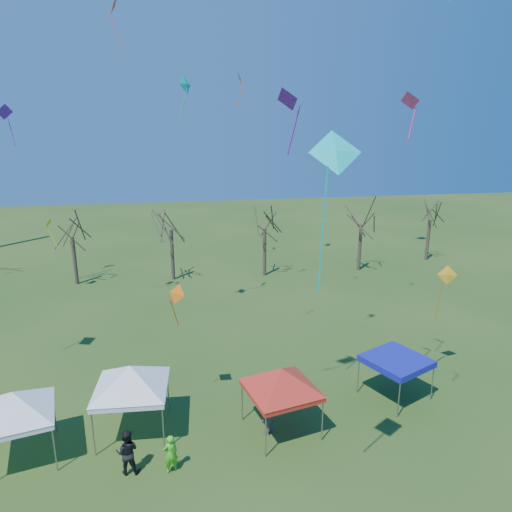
{
  "coord_description": "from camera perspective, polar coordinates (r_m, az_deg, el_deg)",
  "views": [
    {
      "loc": [
        -2.15,
        -15.77,
        13.32
      ],
      "look_at": [
        1.33,
        3.0,
        7.94
      ],
      "focal_mm": 32.0,
      "sensor_mm": 36.0,
      "label": 1
    }
  ],
  "objects": [
    {
      "name": "tent_red",
      "position": [
        20.74,
        3.2,
        -14.38
      ],
      "size": [
        4.01,
        4.01,
        3.62
      ],
      "rotation": [
        0.0,
        0.0,
        0.22
      ],
      "color": "gray",
      "rests_on": "ground"
    },
    {
      "name": "tree_3",
      "position": [
        41.28,
        1.1,
        5.65
      ],
      "size": [
        3.59,
        3.59,
        7.91
      ],
      "color": "#3D2D21",
      "rests_on": "ground"
    },
    {
      "name": "kite_11",
      "position": [
        30.85,
        -8.8,
        20.42
      ],
      "size": [
        1.05,
        1.23,
        2.77
      ],
      "rotation": [
        0.0,
        0.0,
        0.93
      ],
      "color": "#0DCCA5",
      "rests_on": "ground"
    },
    {
      "name": "tent_white_west",
      "position": [
        21.47,
        -28.21,
        -15.24
      ],
      "size": [
        4.02,
        4.02,
        3.63
      ],
      "rotation": [
        0.0,
        0.0,
        0.23
      ],
      "color": "gray",
      "rests_on": "ground"
    },
    {
      "name": "person_green",
      "position": [
        20.06,
        -10.63,
        -23.1
      ],
      "size": [
        0.7,
        0.58,
        1.65
      ],
      "primitive_type": "imported",
      "rotation": [
        0.0,
        0.0,
        3.51
      ],
      "color": "#49D722",
      "rests_on": "ground"
    },
    {
      "name": "tree_1",
      "position": [
        42.0,
        -22.22,
        4.26
      ],
      "size": [
        3.42,
        3.42,
        7.54
      ],
      "color": "#3D2D21",
      "rests_on": "ground"
    },
    {
      "name": "tree_4",
      "position": [
        44.05,
        13.14,
        5.86
      ],
      "size": [
        3.58,
        3.58,
        7.89
      ],
      "color": "#3D2D21",
      "rests_on": "ground"
    },
    {
      "name": "kite_18",
      "position": [
        24.75,
        -2.02,
        21.24
      ],
      "size": [
        0.33,
        0.68,
        1.74
      ],
      "rotation": [
        0.0,
        0.0,
        1.5
      ],
      "color": "#EA5C0C",
      "rests_on": "ground"
    },
    {
      "name": "kite_1",
      "position": [
        21.23,
        -9.91,
        -4.76
      ],
      "size": [
        0.98,
        0.98,
        2.12
      ],
      "rotation": [
        0.0,
        0.0,
        5.5
      ],
      "color": "orange",
      "rests_on": "ground"
    },
    {
      "name": "kite_25",
      "position": [
        19.92,
        18.75,
        17.88
      ],
      "size": [
        0.9,
        1.0,
        1.85
      ],
      "rotation": [
        0.0,
        0.0,
        2.11
      ],
      "color": "#F1357C",
      "rests_on": "ground"
    },
    {
      "name": "person_dark",
      "position": [
        20.29,
        -15.8,
        -22.51
      ],
      "size": [
        1.0,
        0.82,
        1.89
      ],
      "primitive_type": "imported",
      "rotation": [
        0.0,
        0.0,
        3.03
      ],
      "color": "black",
      "rests_on": "ground"
    },
    {
      "name": "kite_5",
      "position": [
        12.16,
        9.87,
        12.55
      ],
      "size": [
        1.48,
        1.09,
        4.5
      ],
      "rotation": [
        0.0,
        0.0,
        6.2
      ],
      "color": "#0ED2CA",
      "rests_on": "ground"
    },
    {
      "name": "tent_white_mid",
      "position": [
        21.26,
        -15.46,
        -13.62
      ],
      "size": [
        4.34,
        4.34,
        3.83
      ],
      "rotation": [
        0.0,
        0.0,
        -0.07
      ],
      "color": "gray",
      "rests_on": "ground"
    },
    {
      "name": "kite_17",
      "position": [
        25.52,
        22.78,
        -2.34
      ],
      "size": [
        1.05,
        0.71,
        3.09
      ],
      "rotation": [
        0.0,
        0.0,
        5.92
      ],
      "color": "orange",
      "rests_on": "ground"
    },
    {
      "name": "tree_5",
      "position": [
        49.77,
        21.09,
        5.93
      ],
      "size": [
        3.39,
        3.39,
        7.46
      ],
      "color": "#3D2D21",
      "rests_on": "ground"
    },
    {
      "name": "person_grey",
      "position": [
        21.61,
        1.74,
        -19.36
      ],
      "size": [
        1.09,
        0.99,
        1.78
      ],
      "primitive_type": "imported",
      "rotation": [
        0.0,
        0.0,
        3.81
      ],
      "color": "slate",
      "rests_on": "ground"
    },
    {
      "name": "kite_2",
      "position": [
        41.46,
        -28.93,
        15.48
      ],
      "size": [
        1.39,
        1.31,
        3.2
      ],
      "rotation": [
        0.0,
        0.0,
        3.85
      ],
      "color": "#691ABB",
      "rests_on": "ground"
    },
    {
      "name": "tree_2",
      "position": [
        40.76,
        -10.7,
        5.55
      ],
      "size": [
        3.71,
        3.71,
        8.18
      ],
      "color": "#3D2D21",
      "rests_on": "ground"
    },
    {
      "name": "kite_27",
      "position": [
        17.89,
        4.04,
        18.92
      ],
      "size": [
        1.12,
        1.22,
        2.45
      ],
      "rotation": [
        0.0,
        0.0,
        2.16
      ],
      "color": "#67169D",
      "rests_on": "ground"
    },
    {
      "name": "kite_24",
      "position": [
        28.61,
        -17.38,
        27.74
      ],
      "size": [
        0.61,
        1.05,
        2.7
      ],
      "rotation": [
        0.0,
        0.0,
        4.74
      ],
      "color": "#FF480D",
      "rests_on": "ground"
    },
    {
      "name": "ground",
      "position": [
        20.75,
        -2.31,
        -24.19
      ],
      "size": [
        140.0,
        140.0,
        0.0
      ],
      "primitive_type": "plane",
      "color": "#294C18",
      "rests_on": "ground"
    },
    {
      "name": "tent_blue",
      "position": [
        24.57,
        17.14,
        -12.44
      ],
      "size": [
        3.65,
        3.65,
        2.17
      ],
      "rotation": [
        0.0,
        0.0,
        0.42
      ],
      "color": "gray",
      "rests_on": "ground"
    },
    {
      "name": "kite_13",
      "position": [
        40.06,
        -24.54,
        3.73
      ],
      "size": [
        0.73,
        1.05,
        2.54
      ],
      "rotation": [
        0.0,
        0.0,
        4.57
      ],
      "color": "#FFF71A",
      "rests_on": "ground"
    }
  ]
}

